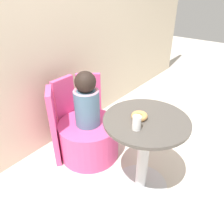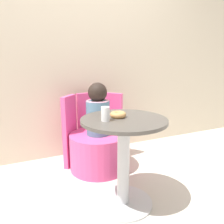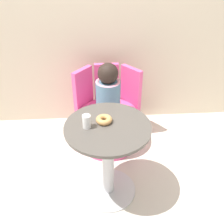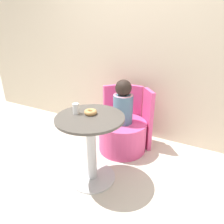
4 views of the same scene
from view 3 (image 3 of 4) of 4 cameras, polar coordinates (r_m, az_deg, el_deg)
The scene contains 8 objects.
ground_plane at distance 2.46m, azimuth -0.44°, elevation -15.88°, with size 12.00×12.00×0.00m, color beige.
back_wall at distance 2.80m, azimuth -2.04°, elevation 19.93°, with size 6.00×0.06×2.40m.
round_table at distance 2.09m, azimuth -0.88°, elevation -8.53°, with size 0.65×0.65×0.72m.
tub_chair at distance 2.77m, azimuth -0.77°, elevation -3.54°, with size 0.60×0.60×0.39m.
booth_backrest at distance 2.86m, azimuth -1.07°, elevation 2.64°, with size 0.70×0.26×0.78m.
child_figure at distance 2.52m, azimuth -0.85°, elevation 4.56°, with size 0.24×0.24×0.54m.
donut at distance 1.96m, azimuth -1.74°, elevation -1.68°, with size 0.12×0.12×0.04m.
cup at distance 1.89m, azimuth -5.56°, elevation -2.06°, with size 0.06×0.06×0.10m.
Camera 3 is at (-0.09, -1.58, 1.88)m, focal length 42.00 mm.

